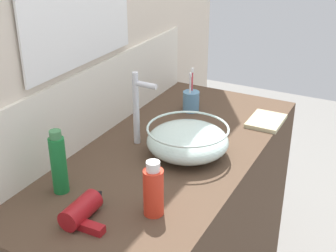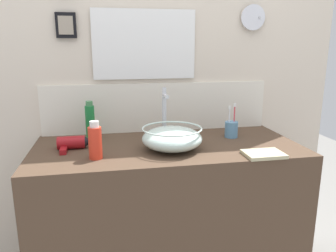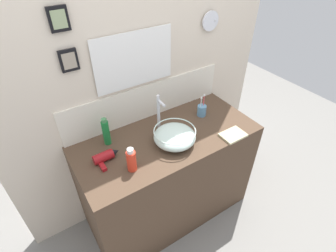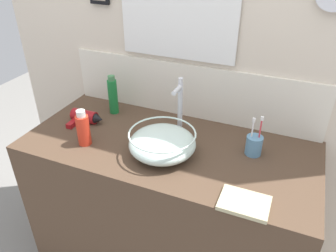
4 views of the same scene
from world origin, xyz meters
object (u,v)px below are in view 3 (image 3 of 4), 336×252
at_px(faucet, 159,111).
at_px(shampoo_bottle, 131,160).
at_px(glass_bowl_sink, 175,136).
at_px(hair_drier, 105,157).
at_px(hand_towel, 233,135).
at_px(toothbrush_cup, 202,110).
at_px(lotion_bottle, 106,132).

relative_size(faucet, shampoo_bottle, 1.62).
bearing_deg(glass_bowl_sink, hair_drier, 167.76).
bearing_deg(hair_drier, hand_towel, -17.46).
xyz_separation_m(glass_bowl_sink, hand_towel, (0.39, -0.17, -0.05)).
height_order(shampoo_bottle, hand_towel, shampoo_bottle).
height_order(glass_bowl_sink, hair_drier, glass_bowl_sink).
xyz_separation_m(glass_bowl_sink, toothbrush_cup, (0.36, 0.16, -0.01)).
xyz_separation_m(faucet, toothbrush_cup, (0.36, -0.05, -0.11)).
bearing_deg(toothbrush_cup, faucet, 172.94).
relative_size(hair_drier, shampoo_bottle, 1.01).
xyz_separation_m(toothbrush_cup, shampoo_bottle, (-0.72, -0.22, 0.03)).
bearing_deg(faucet, hand_towel, -43.27).
distance_m(glass_bowl_sink, hair_drier, 0.48).
height_order(toothbrush_cup, lotion_bottle, lotion_bottle).
distance_m(glass_bowl_sink, faucet, 0.22).
relative_size(glass_bowl_sink, shampoo_bottle, 1.70).
distance_m(shampoo_bottle, hand_towel, 0.77).
distance_m(toothbrush_cup, shampoo_bottle, 0.76).
bearing_deg(hair_drier, faucet, 12.07).
distance_m(lotion_bottle, hand_towel, 0.90).
relative_size(toothbrush_cup, lotion_bottle, 0.89).
bearing_deg(hair_drier, lotion_bottle, 62.85).
bearing_deg(glass_bowl_sink, faucet, 90.00).
bearing_deg(shampoo_bottle, lotion_bottle, 95.82).
xyz_separation_m(hair_drier, shampoo_bottle, (0.11, -0.16, 0.05)).
relative_size(faucet, hair_drier, 1.60).
xyz_separation_m(glass_bowl_sink, shampoo_bottle, (-0.36, -0.06, 0.02)).
relative_size(hair_drier, lotion_bottle, 0.83).
height_order(glass_bowl_sink, faucet, faucet).
height_order(glass_bowl_sink, shampoo_bottle, shampoo_bottle).
height_order(faucet, toothbrush_cup, faucet).
relative_size(toothbrush_cup, hand_towel, 1.06).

